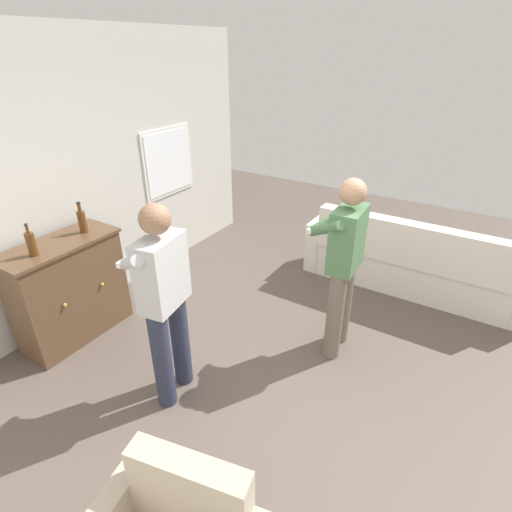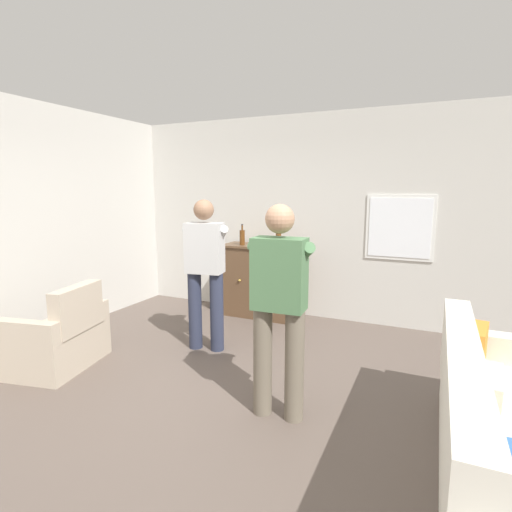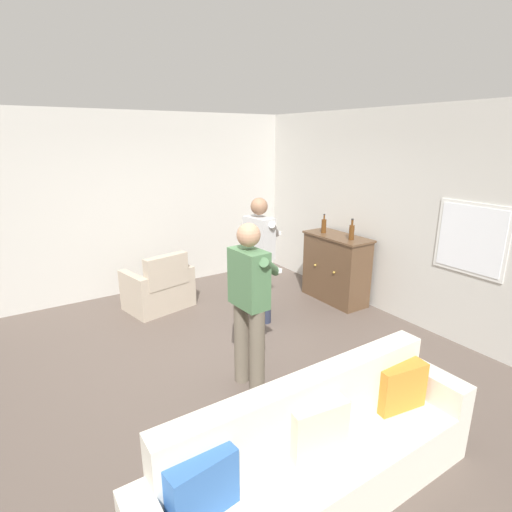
# 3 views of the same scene
# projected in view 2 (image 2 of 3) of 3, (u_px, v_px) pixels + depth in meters

# --- Properties ---
(ground) EXTENTS (10.40, 10.40, 0.00)m
(ground) POSITION_uv_depth(u_px,v_px,m) (210.00, 399.00, 3.44)
(ground) COLOR brown
(wall_back_with_window) EXTENTS (5.20, 0.15, 2.80)m
(wall_back_with_window) POSITION_uv_depth(u_px,v_px,m) (308.00, 218.00, 5.58)
(wall_back_with_window) COLOR beige
(wall_back_with_window) RESTS_ON ground
(couch) EXTENTS (0.57, 2.50, 0.91)m
(couch) POSITION_uv_depth(u_px,v_px,m) (487.00, 445.00, 2.26)
(couch) COLOR silver
(couch) RESTS_ON ground
(armchair) EXTENTS (0.81, 0.99, 0.85)m
(armchair) POSITION_uv_depth(u_px,v_px,m) (60.00, 339.00, 4.04)
(armchair) COLOR #B2A38E
(armchair) RESTS_ON ground
(sideboard_cabinet) EXTENTS (1.06, 0.49, 1.02)m
(sideboard_cabinet) POSITION_uv_depth(u_px,v_px,m) (260.00, 281.00, 5.65)
(sideboard_cabinet) COLOR brown
(sideboard_cabinet) RESTS_ON ground
(bottle_wine_green) EXTENTS (0.07, 0.07, 0.29)m
(bottle_wine_green) POSITION_uv_depth(u_px,v_px,m) (242.00, 237.00, 5.59)
(bottle_wine_green) COLOR #593314
(bottle_wine_green) RESTS_ON sideboard_cabinet
(bottle_liquor_amber) EXTENTS (0.07, 0.07, 0.30)m
(bottle_liquor_amber) POSITION_uv_depth(u_px,v_px,m) (279.00, 238.00, 5.41)
(bottle_liquor_amber) COLOR #593314
(bottle_liquor_amber) RESTS_ON sideboard_cabinet
(person_standing_left) EXTENTS (0.55, 0.50, 1.68)m
(person_standing_left) POSITION_uv_depth(u_px,v_px,m) (205.00, 267.00, 4.39)
(person_standing_left) COLOR #282D42
(person_standing_left) RESTS_ON ground
(person_standing_right) EXTENTS (0.56, 0.48, 1.68)m
(person_standing_right) POSITION_uv_depth(u_px,v_px,m) (279.00, 302.00, 3.05)
(person_standing_right) COLOR #6B6051
(person_standing_right) RESTS_ON ground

